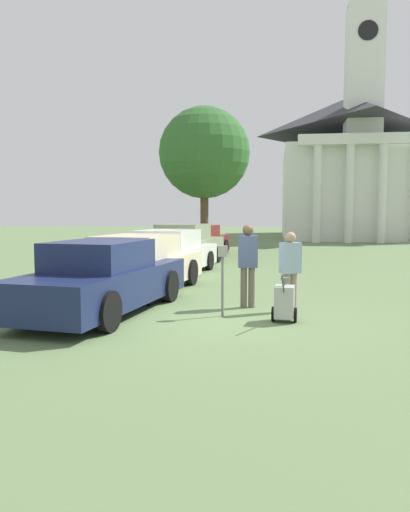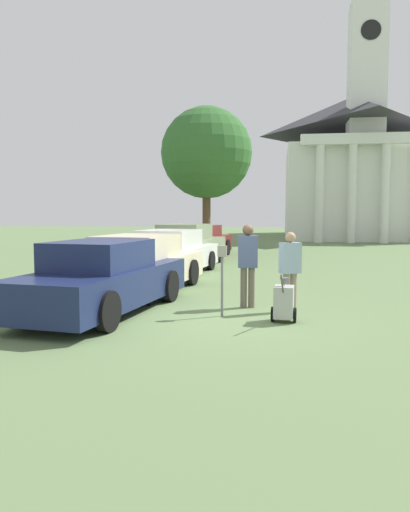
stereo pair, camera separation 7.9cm
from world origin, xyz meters
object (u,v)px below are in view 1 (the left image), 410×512
Objects in this scene: parked_car_navy at (104,279)px; parked_car_white at (169,254)px; parked_car_cream at (138,266)px; church at (349,165)px; person_worker at (248,260)px; equipment_cart at (284,302)px; person_supervisor at (290,267)px; parking_meter at (223,267)px; parked_car_sage at (185,247)px; parked_car_maroon at (199,242)px.

parked_car_navy is 0.97× the size of parked_car_white.
church is (9.43, 30.80, 5.28)m from parked_car_cream.
person_worker is at bearing -101.37° from church.
parked_car_white is 7.66m from equipment_cart.
person_supervisor is at bearing -48.25° from parked_car_white.
parking_meter is at bearing 60.96° from person_worker.
equipment_cart is at bearing 2.79° from parked_car_navy.
parking_meter is (2.46, 0.01, 0.29)m from parked_car_navy.
church is at bearing 76.70° from parked_car_sage.
parked_car_sage is 3.73× the size of parking_meter.
person_supervisor reaches higher than parked_car_maroon.
parked_car_sage reaches higher than parked_car_cream.
person_worker is at bearing 26.84° from parked_car_navy.
parking_meter is 1.40m from equipment_cart.
parked_car_sage is 5.29× the size of equipment_cart.
parked_car_maroon is 3.52× the size of parking_meter.
parked_car_navy is 3.88m from person_supervisor.
church is (9.43, 27.05, 5.29)m from parked_car_white.
parked_car_white is 0.25× the size of church.
parked_car_navy is 3.12× the size of person_supervisor.
person_worker is 1.82× the size of equipment_cart.
parked_car_cream is 3.77× the size of parking_meter.
person_worker is (2.91, 1.00, 0.35)m from parked_car_navy.
parked_car_white is at bearing 97.95° from parked_car_navy.
parked_car_maroon is 13.60m from equipment_cart.
person_supervisor is 1.67× the size of equipment_cart.
parked_car_navy reaches higher than parking_meter.
parked_car_white reaches higher than parked_car_maroon.
parked_car_maroon is 4.99× the size of equipment_cart.
parked_car_navy is at bearing -82.05° from parked_car_white.
person_supervisor reaches higher than parked_car_sage.
parked_car_white reaches higher than equipment_cart.
parked_car_navy is 9.18m from parked_car_sage.
person_worker is (2.91, -8.19, 0.30)m from parked_car_sage.
person_supervisor is (3.81, -8.49, 0.21)m from parked_car_sage.
parked_car_navy is at bearing -82.05° from parked_car_cream.
person_worker reaches higher than parked_car_sage.
person_worker is at bearing -21.44° from parked_car_cream.
parked_car_navy is at bearing 14.08° from person_worker.
person_worker is 1.67m from equipment_cart.
parked_car_cream is at bearing -82.05° from parked_car_white.
parked_car_navy is at bearing 179.50° from equipment_cart.
church reaches higher than parked_car_maroon.
parked_car_maroon is at bearing 97.93° from parked_car_white.
parked_car_sage is 2.91× the size of person_worker.
parked_car_maroon is (0.00, 12.76, 0.00)m from parked_car_navy.
parking_meter is 1.51m from person_supervisor.
parked_car_cream reaches higher than parked_car_maroon.
person_worker is 0.08× the size of church.
parked_car_white is at bearing 97.95° from parked_car_cream.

